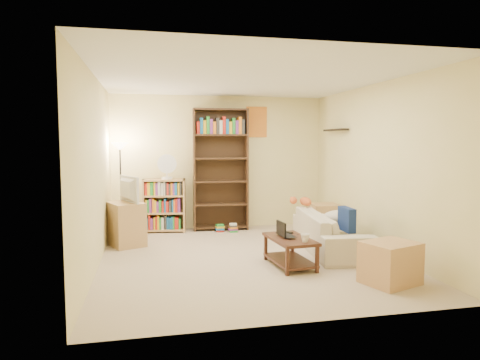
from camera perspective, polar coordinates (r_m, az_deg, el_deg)
The scene contains 19 objects.
room at distance 5.94m, azimuth 0.87°, elevation 4.99°, with size 4.50×4.54×2.52m.
sofa at distance 6.66m, azimuth 12.04°, elevation -6.72°, with size 0.99×2.02×0.57m, color beige.
navy_pillow at distance 6.25m, azimuth 14.04°, elevation -5.11°, with size 0.37×0.11×0.34m, color navy.
cream_blanket at distance 6.71m, azimuth 13.10°, elevation -4.89°, with size 0.52×0.37×0.22m, color beige.
tabby_cat at distance 7.24m, azimuth 8.45°, elevation -2.83°, with size 0.45×0.20×0.15m.
coffee_table at distance 5.73m, azimuth 6.69°, elevation -9.02°, with size 0.55×0.89×0.38m.
laptop at distance 5.76m, azimuth 6.64°, elevation -7.36°, with size 0.29×0.40×0.03m, color black.
laptop_screen at distance 5.69m, azimuth 5.51°, elevation -6.48°, with size 0.01×0.28×0.19m, color white.
mug at distance 5.47m, azimuth 8.67°, elevation -7.65°, with size 0.13×0.13×0.11m, color white.
tv_remote at distance 5.99m, azimuth 6.44°, elevation -6.92°, with size 0.05×0.15×0.02m, color black.
tv_stand at distance 7.04m, azimuth -15.00°, elevation -5.66°, with size 0.46×0.64×0.69m, color tan.
television at distance 6.96m, azimuth -15.10°, elevation -1.21°, with size 0.37×0.69×0.41m, color black.
tall_bookshelf at distance 7.95m, azimuth -2.61°, elevation 1.84°, with size 1.03×0.40×2.25m.
short_bookshelf at distance 7.92m, azimuth -10.05°, elevation -3.37°, with size 0.78×0.40×0.97m.
desk_fan at distance 7.80m, azimuth -9.72°, elevation 1.81°, with size 0.34×0.19×0.45m.
floor_lamp at distance 7.58m, azimuth -15.68°, elevation 2.31°, with size 0.27×0.27×1.62m.
side_table at distance 7.78m, azimuth 11.22°, elevation -5.13°, with size 0.47×0.47×0.54m, color tan.
end_cabinet at distance 5.31m, azimuth 19.39°, elevation -10.38°, with size 0.58×0.48×0.48m, color tan.
book_stacks at distance 7.84m, azimuth -1.70°, elevation -6.39°, with size 0.38×0.22×0.16m.
Camera 1 is at (-1.33, -5.78, 1.62)m, focal length 32.00 mm.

